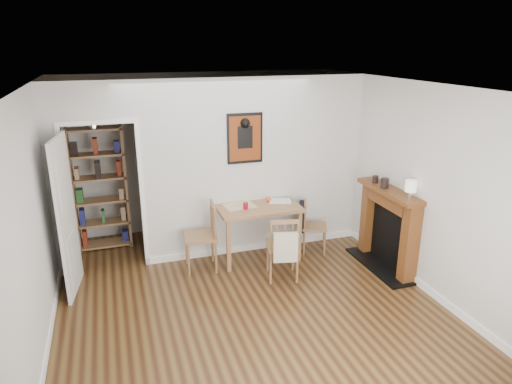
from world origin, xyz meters
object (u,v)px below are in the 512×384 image
object	(u,v)px
red_glass	(246,206)
notebook	(280,201)
mantel_lamp	(411,187)
ceramic_jar_b	(375,179)
chair_left	(200,237)
bookshelf	(100,189)
dining_table	(258,212)
fireplace	(389,226)
chair_right	(313,226)
ceramic_jar_a	(385,183)
orange_fruit	(269,199)
chair_front	(283,246)

from	to	relation	value
red_glass	notebook	distance (m)	0.59
mantel_lamp	ceramic_jar_b	world-z (taller)	mantel_lamp
chair_left	bookshelf	bearing A→B (deg)	136.30
bookshelf	dining_table	bearing A→B (deg)	-27.05
bookshelf	fireplace	xyz separation A→B (m)	(3.79, -1.95, -0.32)
chair_right	dining_table	bearing A→B (deg)	174.58
chair_right	ceramic_jar_a	distance (m)	1.29
red_glass	ceramic_jar_a	xyz separation A→B (m)	(1.76, -0.71, 0.37)
fireplace	mantel_lamp	distance (m)	0.79
chair_right	red_glass	xyz separation A→B (m)	(-1.07, 0.01, 0.44)
dining_table	red_glass	size ratio (longest dim) A/B	12.34
dining_table	ceramic_jar_a	distance (m)	1.82
orange_fruit	ceramic_jar_b	bearing A→B (deg)	-26.10
ceramic_jar_a	chair_right	bearing A→B (deg)	134.62
dining_table	chair_left	distance (m)	0.91
chair_left	ceramic_jar_b	size ratio (longest dim) A/B	9.38
bookshelf	mantel_lamp	world-z (taller)	bookshelf
bookshelf	chair_front	bearing A→B (deg)	-38.70
chair_front	orange_fruit	distance (m)	0.93
ceramic_jar_b	bookshelf	bearing A→B (deg)	156.26
chair_front	ceramic_jar_b	world-z (taller)	ceramic_jar_b
chair_left	chair_right	xyz separation A→B (m)	(1.74, 0.04, -0.07)
mantel_lamp	ceramic_jar_b	bearing A→B (deg)	94.86
mantel_lamp	dining_table	bearing A→B (deg)	142.56
mantel_lamp	ceramic_jar_a	xyz separation A→B (m)	(-0.07, 0.46, -0.07)
red_glass	fireplace	bearing A→B (deg)	-22.73
dining_table	chair_left	size ratio (longest dim) A/B	1.22
dining_table	ceramic_jar_a	xyz separation A→B (m)	(1.56, -0.79, 0.52)
fireplace	chair_left	bearing A→B (deg)	163.79
chair_right	ceramic_jar_b	xyz separation A→B (m)	(0.71, -0.46, 0.80)
bookshelf	ceramic_jar_a	bearing A→B (deg)	-26.97
mantel_lamp	chair_left	bearing A→B (deg)	155.73
chair_front	ceramic_jar_a	size ratio (longest dim) A/B	6.76
fireplace	notebook	world-z (taller)	fireplace
orange_fruit	mantel_lamp	bearing A→B (deg)	-44.11
red_glass	mantel_lamp	size ratio (longest dim) A/B	0.42
ceramic_jar_b	mantel_lamp	bearing A→B (deg)	-85.14
chair_right	mantel_lamp	xyz separation A→B (m)	(0.77, -1.17, 0.89)
chair_front	notebook	world-z (taller)	chair_front
mantel_lamp	ceramic_jar_a	distance (m)	0.47
chair_front	ceramic_jar_a	xyz separation A→B (m)	(1.44, -0.07, 0.77)
chair_left	fireplace	bearing A→B (deg)	-16.21
red_glass	chair_front	bearing A→B (deg)	-63.52
notebook	chair_right	bearing A→B (deg)	-17.32
fireplace	red_glass	world-z (taller)	fireplace
mantel_lamp	ceramic_jar_b	size ratio (longest dim) A/B	2.22
bookshelf	notebook	distance (m)	2.72
dining_table	chair_left	world-z (taller)	chair_left
chair_left	chair_front	world-z (taller)	chair_left
dining_table	ceramic_jar_b	distance (m)	1.73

